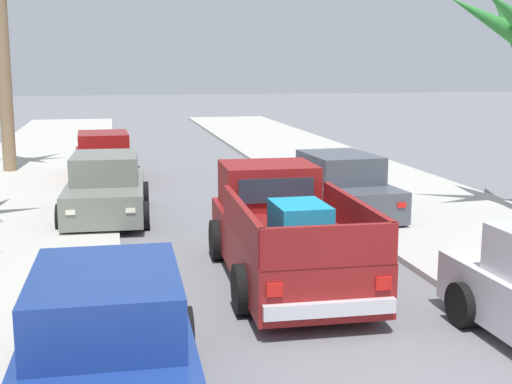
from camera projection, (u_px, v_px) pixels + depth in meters
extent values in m
cube|color=#B2AFA8|center=(8.00, 221.00, 15.89)|extent=(5.01, 60.00, 0.12)
cube|color=#B2AFA8|center=(413.00, 203.00, 17.95)|extent=(5.01, 60.00, 0.12)
cube|color=silver|center=(58.00, 220.00, 16.12)|extent=(0.16, 60.00, 0.10)
cube|color=silver|center=(374.00, 205.00, 17.73)|extent=(0.16, 60.00, 0.10)
cube|color=maroon|center=(286.00, 247.00, 11.60)|extent=(2.06, 5.15, 0.80)
cube|color=maroon|center=(268.00, 184.00, 13.00)|extent=(1.76, 1.55, 0.80)
cube|color=#283342|center=(276.00, 191.00, 12.26)|extent=(1.38, 0.10, 0.44)
cube|color=#283342|center=(260.00, 177.00, 13.73)|extent=(1.46, 0.10, 0.48)
cube|color=maroon|center=(241.00, 221.00, 10.48)|extent=(0.19, 3.30, 0.56)
cube|color=maroon|center=(355.00, 217.00, 10.81)|extent=(0.19, 3.30, 0.56)
cube|color=maroon|center=(329.00, 246.00, 9.05)|extent=(1.88, 0.15, 0.56)
cube|color=silver|center=(330.00, 309.00, 9.12)|extent=(1.83, 0.17, 0.20)
cylinder|color=black|center=(218.00, 240.00, 12.95)|extent=(0.28, 0.77, 0.76)
cylinder|color=black|center=(318.00, 235.00, 13.30)|extent=(0.28, 0.77, 0.76)
cylinder|color=black|center=(243.00, 289.00, 10.11)|extent=(0.28, 0.77, 0.76)
cylinder|color=black|center=(369.00, 282.00, 10.46)|extent=(0.28, 0.77, 0.76)
cube|color=red|center=(275.00, 290.00, 8.96)|extent=(0.22, 0.05, 0.18)
cube|color=red|center=(383.00, 283.00, 9.23)|extent=(0.22, 0.05, 0.18)
cube|color=#198CBF|center=(300.00, 220.00, 10.61)|extent=(0.80, 1.07, 0.54)
cube|color=navy|center=(108.00, 366.00, 7.18)|extent=(1.84, 4.23, 0.72)
cube|color=navy|center=(106.00, 301.00, 7.15)|extent=(1.56, 2.13, 0.64)
cube|color=#283342|center=(103.00, 338.00, 6.22)|extent=(1.37, 0.11, 0.52)
cube|color=#283342|center=(108.00, 275.00, 8.09)|extent=(1.34, 0.11, 0.50)
cylinder|color=black|center=(184.00, 332.00, 8.65)|extent=(0.23, 0.64, 0.64)
cylinder|color=black|center=(35.00, 343.00, 8.31)|extent=(0.23, 0.64, 0.64)
cube|color=red|center=(159.00, 289.00, 9.32)|extent=(0.20, 0.04, 0.12)
cube|color=red|center=(62.00, 294.00, 9.08)|extent=(0.20, 0.04, 0.12)
cube|color=slate|center=(106.00, 196.00, 16.43)|extent=(1.97, 4.28, 0.72)
cube|color=slate|center=(105.00, 167.00, 16.40)|extent=(1.62, 2.17, 0.64)
cube|color=#283342|center=(103.00, 175.00, 15.46)|extent=(1.37, 0.15, 0.52)
cube|color=#283342|center=(107.00, 163.00, 17.35)|extent=(1.34, 0.15, 0.50)
cylinder|color=black|center=(145.00, 215.00, 15.34)|extent=(0.25, 0.65, 0.64)
cylinder|color=black|center=(62.00, 218.00, 15.06)|extent=(0.25, 0.65, 0.64)
cylinder|color=black|center=(144.00, 194.00, 17.87)|extent=(0.25, 0.65, 0.64)
cylinder|color=black|center=(73.00, 196.00, 17.59)|extent=(0.25, 0.65, 0.64)
cube|color=red|center=(134.00, 177.00, 18.55)|extent=(0.20, 0.05, 0.12)
cube|color=white|center=(130.00, 210.00, 14.46)|extent=(0.20, 0.05, 0.10)
cube|color=red|center=(86.00, 178.00, 18.36)|extent=(0.20, 0.05, 0.12)
cube|color=white|center=(70.00, 212.00, 14.27)|extent=(0.20, 0.05, 0.10)
cube|color=#474C56|center=(337.00, 194.00, 16.70)|extent=(2.00, 4.30, 0.72)
cube|color=#474C56|center=(340.00, 167.00, 16.48)|extent=(1.64, 2.19, 0.64)
cube|color=#283342|center=(325.00, 162.00, 17.40)|extent=(1.37, 0.16, 0.52)
cube|color=#283342|center=(356.00, 174.00, 15.56)|extent=(1.34, 0.16, 0.50)
cylinder|color=black|center=(286.00, 195.00, 17.74)|extent=(0.26, 0.65, 0.64)
cylinder|color=black|center=(350.00, 191.00, 18.21)|extent=(0.26, 0.65, 0.64)
cylinder|color=black|center=(321.00, 216.00, 15.27)|extent=(0.26, 0.65, 0.64)
cylinder|color=black|center=(395.00, 211.00, 15.74)|extent=(0.26, 0.65, 0.64)
cube|color=red|center=(347.00, 208.00, 14.51)|extent=(0.20, 0.05, 0.12)
cube|color=white|center=(287.00, 178.00, 18.52)|extent=(0.20, 0.05, 0.10)
cube|color=red|center=(402.00, 205.00, 14.84)|extent=(0.20, 0.05, 0.12)
cube|color=white|center=(329.00, 176.00, 18.85)|extent=(0.20, 0.05, 0.10)
cube|color=maroon|center=(104.00, 164.00, 21.60)|extent=(1.87, 4.24, 0.72)
cube|color=maroon|center=(103.00, 143.00, 21.58)|extent=(1.57, 2.14, 0.64)
cube|color=#283342|center=(104.00, 147.00, 20.65)|extent=(1.37, 0.12, 0.52)
cube|color=#283342|center=(103.00, 140.00, 22.51)|extent=(1.34, 0.12, 0.50)
cylinder|color=black|center=(136.00, 177.00, 20.61)|extent=(0.24, 0.65, 0.64)
cylinder|color=black|center=(74.00, 179.00, 20.19)|extent=(0.24, 0.65, 0.64)
cylinder|color=black|center=(131.00, 165.00, 23.10)|extent=(0.24, 0.65, 0.64)
cylinder|color=black|center=(76.00, 166.00, 22.68)|extent=(0.24, 0.65, 0.64)
cube|color=red|center=(122.00, 152.00, 23.75)|extent=(0.20, 0.05, 0.12)
cube|color=white|center=(128.00, 172.00, 19.72)|extent=(0.20, 0.05, 0.10)
cube|color=red|center=(84.00, 153.00, 23.46)|extent=(0.20, 0.05, 0.12)
cube|color=white|center=(84.00, 173.00, 19.43)|extent=(0.20, 0.05, 0.10)
cylinder|color=black|center=(462.00, 305.00, 9.63)|extent=(0.23, 0.64, 0.64)
cube|color=red|center=(452.00, 265.00, 10.40)|extent=(0.20, 0.04, 0.12)
cone|color=#2D7F33|center=(510.00, 26.00, 16.92)|extent=(0.62, 1.84, 1.65)
cone|color=#2D7F33|center=(488.00, 19.00, 16.08)|extent=(2.18, 1.17, 1.49)
cone|color=#2D7F33|center=(509.00, 12.00, 15.41)|extent=(2.08, 1.32, 1.30)
cylinder|color=#846B4C|center=(4.00, 65.00, 22.56)|extent=(0.43, 0.66, 7.26)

